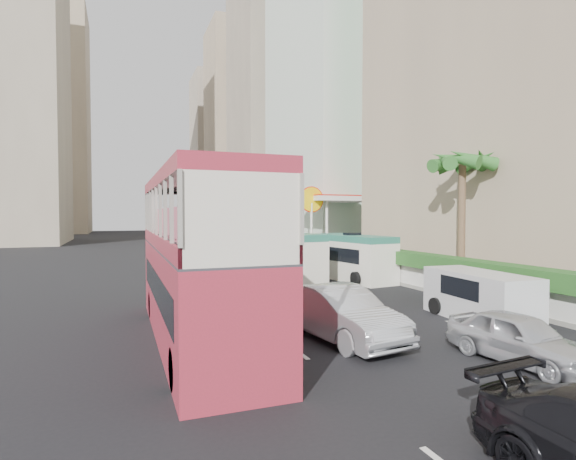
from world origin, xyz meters
name	(u,v)px	position (x,y,z in m)	size (l,w,h in m)	color
ground_plane	(366,322)	(0.00, 0.00, 0.00)	(200.00, 200.00, 0.00)	black
double_decker_bus	(198,258)	(-6.00, 0.00, 2.53)	(2.50, 11.00, 5.06)	#A6293A
car_silver_lane_a	(340,340)	(-1.94, -1.69, 0.00)	(1.74, 5.00, 1.65)	silver
car_silver_lane_b	(519,363)	(1.44, -5.26, 0.00)	(1.56, 3.89, 1.32)	silver
van_asset	(255,266)	(1.26, 18.50, 0.00)	(2.18, 4.73, 1.31)	silver
minibus_near	(286,257)	(0.86, 10.65, 1.39)	(2.09, 6.28, 2.79)	silver
minibus_far	(352,258)	(4.58, 9.40, 1.32)	(1.99, 5.97, 2.65)	silver
panel_van_near	(479,296)	(4.01, -1.18, 0.88)	(1.76, 4.41, 1.76)	silver
panel_van_far	(284,249)	(4.16, 19.83, 1.07)	(2.15, 5.37, 2.15)	silver
sidewalk	(313,254)	(9.00, 25.00, 0.09)	(6.00, 120.00, 0.18)	#99968C
kerb_wall	(341,260)	(6.20, 14.00, 0.68)	(0.30, 44.00, 1.00)	silver
hedge	(341,248)	(6.20, 14.00, 1.53)	(1.10, 44.00, 0.70)	#2D6626
palm_tree	(462,224)	(7.80, 4.00, 3.38)	(0.36, 0.36, 6.40)	brown
shell_station	(332,227)	(10.00, 23.00, 2.75)	(6.50, 8.00, 5.50)	silver
tower_stripe	(353,3)	(18.00, 34.00, 29.00)	(16.00, 18.00, 58.00)	white
tower_mid	(283,89)	(18.00, 58.00, 25.00)	(16.00, 16.00, 50.00)	tan
tower_far_a	(241,131)	(17.00, 82.00, 22.00)	(14.00, 14.00, 44.00)	tan
tower_far_b	(220,153)	(17.00, 104.00, 20.00)	(14.00, 14.00, 40.00)	tan
tower_left_b	(46,121)	(-22.00, 90.00, 23.00)	(16.00, 16.00, 46.00)	tan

